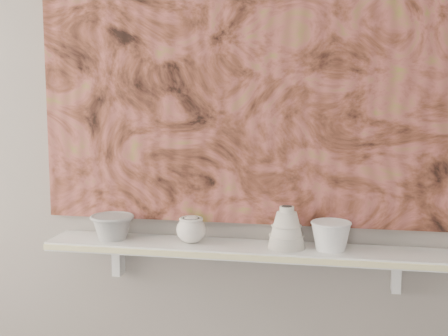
% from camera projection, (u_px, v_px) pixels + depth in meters
% --- Properties ---
extents(wall_back, '(3.60, 0.00, 3.60)m').
position_uv_depth(wall_back, '(254.00, 120.00, 2.14)').
color(wall_back, gray).
rests_on(wall_back, floor).
extents(shelf, '(1.40, 0.18, 0.03)m').
position_uv_depth(shelf, '(249.00, 250.00, 2.10)').
color(shelf, silver).
rests_on(shelf, wall_back).
extents(shelf_stripe, '(1.40, 0.01, 0.02)m').
position_uv_depth(shelf_stripe, '(244.00, 258.00, 2.01)').
color(shelf_stripe, beige).
rests_on(shelf_stripe, shelf).
extents(bracket_left, '(0.03, 0.06, 0.12)m').
position_uv_depth(bracket_left, '(118.00, 258.00, 2.27)').
color(bracket_left, silver).
rests_on(bracket_left, wall_back).
extents(bracket_right, '(0.03, 0.06, 0.12)m').
position_uv_depth(bracket_right, '(396.00, 274.00, 2.09)').
color(bracket_right, silver).
rests_on(bracket_right, wall_back).
extents(painting, '(1.50, 0.02, 1.10)m').
position_uv_depth(painting, '(253.00, 63.00, 2.09)').
color(painting, brown).
rests_on(painting, wall_back).
extents(house_motif, '(0.09, 0.00, 0.08)m').
position_uv_depth(house_motif, '(388.00, 158.00, 2.04)').
color(house_motif, black).
rests_on(house_motif, painting).
extents(bowl_grey, '(0.20, 0.20, 0.09)m').
position_uv_depth(bowl_grey, '(112.00, 227.00, 2.19)').
color(bowl_grey, gray).
rests_on(bowl_grey, shelf).
extents(cup_cream, '(0.12, 0.12, 0.09)m').
position_uv_depth(cup_cream, '(191.00, 230.00, 2.13)').
color(cup_cream, silver).
rests_on(cup_cream, shelf).
extents(bell_vessel, '(0.16, 0.16, 0.14)m').
position_uv_depth(bell_vessel, '(287.00, 227.00, 2.07)').
color(bell_vessel, silver).
rests_on(bell_vessel, shelf).
extents(bowl_white, '(0.14, 0.14, 0.10)m').
position_uv_depth(bowl_white, '(331.00, 235.00, 2.04)').
color(bowl_white, silver).
rests_on(bowl_white, shelf).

